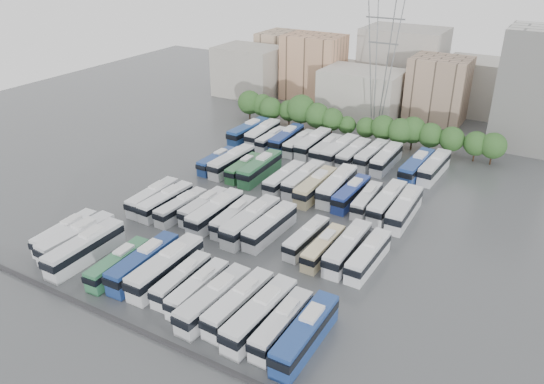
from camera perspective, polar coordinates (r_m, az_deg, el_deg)
The scene contains 56 objects.
ground at distance 91.32m, azimuth -1.15°, elevation -2.42°, with size 220.00×220.00×0.00m, color #424447.
parapet at distance 70.03m, azimuth -15.76°, elevation -13.40°, with size 56.00×0.50×0.50m, color #2D2D30.
tree_line at distance 125.04m, azimuth 8.33°, elevation 7.59°, with size 64.73×7.43×8.77m.
city_buildings at distance 152.85m, azimuth 10.81°, elevation 12.20°, with size 102.00×35.00×20.00m.
apartment_tower at distance 130.17m, azimuth 26.30°, elevation 9.88°, with size 14.00×14.00×26.00m, color silver.
electricity_pylon at distance 127.32m, azimuth 11.77°, elevation 14.33°, with size 9.00×6.91×33.83m.
bus_r0_s0 at distance 88.38m, azimuth -21.30°, elevation -4.12°, with size 3.10×11.70×3.64m.
bus_r0_s1 at distance 85.86m, azimuth -20.23°, elevation -4.69°, with size 3.45×13.06×4.06m.
bus_r0_s2 at distance 82.74m, azimuth -19.46°, elevation -5.71°, with size 3.11×13.55×4.24m.
bus_r0_s4 at distance 78.38m, azimuth -16.21°, elevation -7.42°, with size 2.98×11.26×3.50m.
bus_r0_s5 at distance 77.19m, azimuth -13.62°, elevation -7.38°, with size 3.29×13.08×4.08m.
bus_r0_s6 at distance 75.42m, azimuth -11.31°, elevation -7.90°, with size 3.16×13.72×4.29m.
bus_r0_s7 at distance 73.37m, azimuth -9.69°, elevation -9.23°, with size 2.70×10.93×3.41m.
bus_r0_s8 at distance 71.29m, azimuth -7.94°, elevation -10.22°, with size 2.54×11.25×3.52m.
bus_r0_s9 at distance 68.82m, azimuth -6.26°, elevation -11.38°, with size 3.35×12.85×4.00m.
bus_r0_s10 at distance 68.01m, azimuth -3.56°, elevation -11.83°, with size 3.17×12.52×3.90m.
bus_r0_s11 at distance 66.03m, azimuth -1.28°, elevation -12.99°, with size 3.39×13.33×4.15m.
bus_r0_s12 at distance 64.94m, azimuth 1.08°, elevation -14.03°, with size 2.59×11.80×3.70m.
bus_r0_s13 at distance 63.52m, azimuth 3.63°, elevation -14.95°, with size 2.96×13.08×4.10m.
bus_r1_s1 at distance 95.54m, azimuth -12.68°, elevation -0.51°, with size 2.98×11.89×3.71m.
bus_r1_s2 at distance 93.59m, azimuth -11.35°, elevation -0.97°, with size 2.95×11.84×3.69m.
bus_r1_s3 at distance 91.40m, azimuth -9.73°, elevation -1.58°, with size 2.96×11.29×3.51m.
bus_r1_s4 at distance 90.98m, azimuth -7.35°, elevation -1.54°, with size 2.53×11.19×3.50m.
bus_r1_s5 at distance 88.40m, azimuth -6.11°, elevation -2.14°, with size 2.91×12.96×4.06m.
bus_r1_s6 at distance 87.20m, azimuth -4.10°, elevation -2.67°, with size 2.96×11.34×3.53m.
bus_r1_s7 at distance 85.05m, azimuth -2.27°, elevation -3.14°, with size 3.23×13.67×4.27m.
bus_r1_s8 at distance 84.04m, azimuth -0.20°, elevation -3.64°, with size 3.15×12.58×3.92m.
bus_r1_s10 at distance 81.59m, azimuth 3.73°, elevation -4.91°, with size 2.84×10.90×3.39m.
bus_r1_s11 at distance 79.40m, azimuth 5.55°, elevation -5.94°, with size 2.49×10.86×3.40m.
bus_r1_s12 at distance 79.17m, azimuth 8.14°, elevation -5.95°, with size 2.88×12.82×4.02m.
bus_r1_s13 at distance 78.07m, azimuth 10.33°, elevation -6.75°, with size 2.80×11.98×3.75m.
bus_r2_s1 at distance 109.08m, azimuth -5.93°, elevation 3.38°, with size 2.58×10.91×3.41m.
bus_r2_s2 at distance 107.70m, azimuth -4.35°, elevation 3.32°, with size 3.13×12.90×4.03m.
bus_r2_s3 at distance 105.37m, azimuth -3.08°, elevation 2.64°, with size 2.73×10.90×3.40m.
bus_r2_s4 at distance 104.23m, azimuth -1.30°, elevation 2.61°, with size 3.28×13.26×4.14m.
bus_r2_s6 at distance 99.97m, azimuth 1.33°, elevation 1.44°, with size 2.66×12.12×3.80m.
bus_r2_s7 at distance 99.65m, azimuth 3.41°, elevation 1.38°, with size 2.83×12.79×4.01m.
bus_r2_s8 at distance 97.09m, azimuth 4.72°, elevation 0.64°, with size 2.92×12.92×4.05m.
bus_r2_s9 at distance 97.58m, azimuth 7.00°, elevation 0.72°, with size 3.45×13.57×4.23m.
bus_r2_s10 at distance 95.52m, azimuth 8.52°, elevation -0.13°, with size 2.88×11.91×3.72m.
bus_r2_s11 at distance 93.90m, azimuth 10.15°, elevation -0.85°, with size 2.86×11.04×3.43m.
bus_r2_s12 at distance 93.15m, azimuth 12.27°, elevation -1.06°, with size 2.89×13.08×4.10m.
bus_r2_s13 at distance 91.64m, azimuth 14.04°, elevation -1.72°, with size 3.22×13.26×4.14m.
bus_r3_s0 at distance 124.02m, azimuth -2.54°, elevation 6.55°, with size 3.59×13.48×4.19m.
bus_r3_s1 at distance 123.06m, azimuth -1.00°, elevation 6.37°, with size 3.42×12.85×3.99m.
bus_r3_s2 at distance 120.16m, azimuth -0.02°, elevation 5.73°, with size 2.46×10.93×3.42m.
bus_r3_s3 at distance 119.67m, azimuth 1.57°, elevation 5.78°, with size 3.44×13.01×4.04m.
bus_r3_s4 at distance 117.69m, azimuth 2.99°, elevation 5.29°, with size 2.64×11.55×3.62m.
bus_r3_s5 at distance 116.96m, azimuth 4.45°, elevation 5.24°, with size 3.10×13.28×4.15m.
bus_r3_s6 at distance 114.73m, azimuth 5.84°, elevation 4.66°, with size 2.70×12.04×3.77m.
bus_r3_s7 at distance 113.70m, azimuth 7.29°, elevation 4.48°, with size 3.51×13.40×4.17m.
bus_r3_s8 at distance 112.38m, azimuth 8.77°, elevation 4.06°, with size 3.01×12.72×3.97m.
bus_r3_s9 at distance 112.66m, azimuth 10.66°, elevation 3.95°, with size 3.25×12.58×3.92m.
bus_r3_s10 at distance 111.29m, azimuth 12.20°, elevation 3.54°, with size 2.79×12.71×3.99m.
bus_r3_s12 at distance 108.64m, azimuth 15.30°, elevation 2.69°, with size 3.59×13.62×4.23m.
bus_r3_s13 at distance 109.58m, azimuth 17.06°, elevation 2.61°, with size 3.37×13.06×4.06m.
Camera 1 is at (42.05, -68.21, 43.79)m, focal length 35.00 mm.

